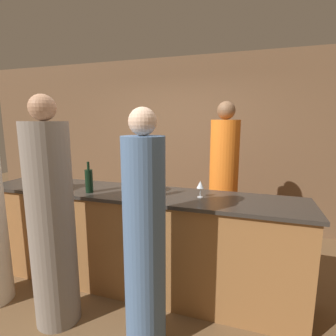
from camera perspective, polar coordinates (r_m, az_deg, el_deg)
ground_plane at (r=3.16m, az=-6.74°, el=-23.90°), size 14.00×14.00×0.00m
back_wall at (r=4.50m, az=3.45°, el=5.49°), size 8.00×0.06×2.80m
bar_counter at (r=2.90m, az=-6.97°, el=-15.22°), size 3.36×0.65×1.05m
bartender at (r=3.27m, az=11.91°, el=-4.79°), size 0.34×0.34×1.99m
guest_0 at (r=2.47m, az=-23.98°, el=-10.81°), size 0.38×0.38×1.97m
guest_2 at (r=2.06m, az=-5.12°, el=-15.54°), size 0.32×0.32×1.86m
wine_bottle_0 at (r=3.62m, az=-25.87°, el=-0.29°), size 0.07×0.07×0.31m
wine_bottle_1 at (r=2.51m, az=-3.23°, el=-3.61°), size 0.08×0.08×0.30m
wine_bottle_2 at (r=2.77m, az=-16.82°, el=-2.61°), size 0.08×0.08×0.32m
ice_bucket at (r=2.89m, az=-7.07°, el=-2.57°), size 0.20×0.20×0.17m
wine_glass_0 at (r=3.21m, az=-26.86°, el=-1.74°), size 0.07×0.07×0.15m
wine_glass_1 at (r=2.50m, az=7.06°, el=-3.72°), size 0.07×0.07×0.16m
wine_glass_2 at (r=2.65m, az=-7.29°, el=-2.48°), size 0.08×0.08×0.18m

